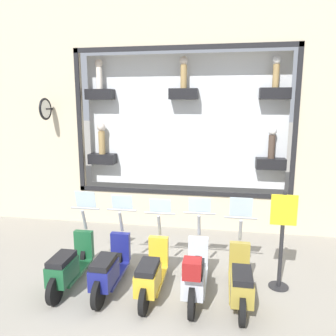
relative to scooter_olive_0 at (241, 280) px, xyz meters
name	(u,v)px	position (x,y,z in m)	size (l,w,h in m)	color
ground_plane	(155,300)	(-0.17, 1.44, -0.42)	(120.00, 120.00, 0.00)	gray
building_facade	(183,70)	(3.43, 1.44, 3.75)	(1.21, 36.00, 8.17)	beige
scooter_olive_0	(241,280)	(0.00, 0.00, 0.00)	(1.79, 0.60, 1.62)	black
scooter_silver_1	(195,274)	(-0.05, 0.77, 0.07)	(1.81, 0.60, 1.57)	black
scooter_yellow_2	(151,272)	(0.00, 1.53, 0.00)	(1.79, 0.61, 1.51)	black
scooter_navy_3	(110,268)	(0.00, 2.30, 0.01)	(1.80, 0.60, 1.55)	black
scooter_green_4	(70,264)	(0.00, 3.07, 0.01)	(1.80, 0.60, 1.60)	black
shop_sign_post	(282,237)	(0.60, -0.72, 0.57)	(0.36, 0.45, 1.81)	#232326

